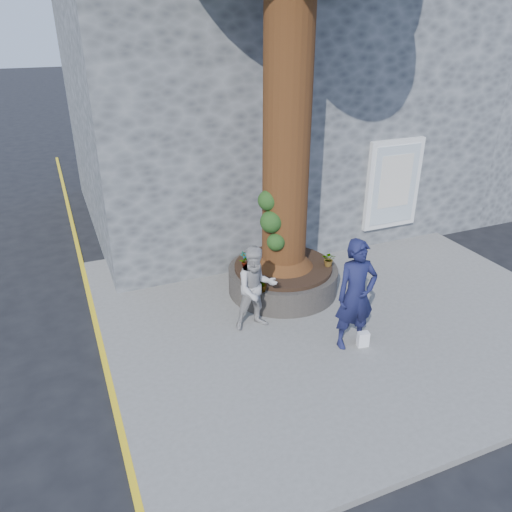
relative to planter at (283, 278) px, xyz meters
name	(u,v)px	position (x,y,z in m)	size (l,w,h in m)	color
ground	(290,356)	(-0.80, -2.00, -0.41)	(120.00, 120.00, 0.00)	black
pavement	(335,308)	(0.70, -1.00, -0.35)	(9.00, 8.00, 0.12)	slate
yellow_line	(105,365)	(-3.85, -1.00, -0.41)	(0.10, 30.00, 0.01)	yellow
stone_shop	(260,103)	(1.70, 5.20, 2.75)	(10.30, 8.30, 6.30)	#4A4C4F
neighbour_shop	(474,93)	(9.70, 5.20, 2.59)	(6.00, 8.00, 6.00)	#4A4C4F
planter	(283,278)	(0.00, 0.00, 0.00)	(2.30, 2.30, 0.60)	black
man	(356,295)	(0.28, -2.25, 0.72)	(0.74, 0.48, 2.03)	#17193F
woman	(256,288)	(-1.06, -1.06, 0.53)	(0.80, 0.62, 1.64)	#ACA9A5
shopping_bag	(363,339)	(0.44, -2.37, -0.15)	(0.20, 0.12, 0.28)	white
plant_a	(244,259)	(-0.79, 0.23, 0.48)	(0.18, 0.12, 0.34)	gray
plant_b	(301,235)	(0.85, 0.85, 0.50)	(0.21, 0.20, 0.38)	gray
plant_c	(262,284)	(-0.85, -0.85, 0.47)	(0.18, 0.18, 0.33)	gray
plant_d	(329,259)	(0.85, -0.42, 0.47)	(0.28, 0.25, 0.32)	gray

